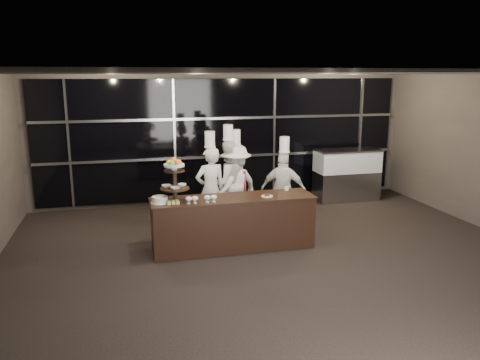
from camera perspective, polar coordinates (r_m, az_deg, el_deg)
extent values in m
plane|color=black|center=(6.94, 7.49, -12.92)|extent=(10.00, 10.00, 0.00)
plane|color=black|center=(6.26, 8.29, 12.69)|extent=(10.00, 10.00, 0.00)
plane|color=#473F38|center=(11.15, -1.86, 5.03)|extent=(9.00, 0.00, 9.00)
cube|color=black|center=(11.09, -1.79, 4.99)|extent=(8.60, 0.04, 2.80)
cube|color=#A5A5AA|center=(11.10, -1.72, 2.91)|extent=(8.60, 0.06, 0.06)
cube|color=#A5A5AA|center=(10.99, -1.76, 7.54)|extent=(8.60, 0.06, 0.06)
cube|color=#A5A5AA|center=(10.86, -20.14, 4.05)|extent=(0.05, 0.05, 2.80)
cube|color=#A5A5AA|center=(10.86, -7.97, 4.72)|extent=(0.05, 0.05, 2.80)
cube|color=#A5A5AA|center=(11.38, 4.17, 5.16)|extent=(0.05, 0.05, 2.80)
cube|color=#A5A5AA|center=(12.30, 14.43, 5.36)|extent=(0.05, 0.05, 2.80)
cube|color=black|center=(8.21, -0.84, -5.29)|extent=(2.80, 0.70, 0.90)
cube|color=black|center=(8.08, -0.85, -2.23)|extent=(2.84, 0.74, 0.03)
cylinder|color=black|center=(7.91, -7.91, -2.46)|extent=(0.24, 0.24, 0.03)
cylinder|color=black|center=(7.83, -7.99, -0.09)|extent=(0.06, 0.06, 0.70)
cylinder|color=black|center=(7.86, -7.96, -1.02)|extent=(0.48, 0.48, 0.02)
cylinder|color=black|center=(7.79, -8.03, 1.13)|extent=(0.34, 0.34, 0.02)
cylinder|color=white|center=(7.79, -8.04, 1.43)|extent=(0.10, 0.10, 0.06)
cylinder|color=white|center=(7.78, -8.05, 1.80)|extent=(0.34, 0.34, 0.04)
sphere|color=orange|center=(7.78, -7.47, 2.17)|extent=(0.09, 0.09, 0.09)
sphere|color=#72A72A|center=(7.84, -7.82, 2.24)|extent=(0.09, 0.09, 0.09)
sphere|color=orange|center=(7.83, -8.41, 2.21)|extent=(0.09, 0.09, 0.09)
sphere|color=yellow|center=(7.76, -8.64, 2.11)|extent=(0.09, 0.09, 0.09)
sphere|color=#6BB62E|center=(7.70, -8.29, 2.03)|extent=(0.09, 0.09, 0.09)
sphere|color=#DB4D12|center=(7.70, -7.70, 2.06)|extent=(0.09, 0.09, 0.09)
sphere|color=orange|center=(7.76, -8.07, 2.43)|extent=(0.09, 0.09, 0.09)
imported|color=white|center=(7.90, -8.95, -0.74)|extent=(0.16, 0.16, 0.04)
imported|color=white|center=(7.92, -7.08, -0.61)|extent=(0.15, 0.15, 0.05)
imported|color=white|center=(7.74, -7.86, -0.99)|extent=(0.16, 0.16, 0.04)
cylinder|color=silver|center=(7.72, -6.28, -2.85)|extent=(0.07, 0.07, 0.01)
cylinder|color=silver|center=(7.72, -6.28, -2.63)|extent=(0.02, 0.02, 0.05)
ellipsoid|color=silver|center=(7.70, -6.29, -2.29)|extent=(0.11, 0.11, 0.08)
ellipsoid|color=#0CBC11|center=(7.70, -6.29, -2.25)|extent=(0.08, 0.08, 0.05)
cylinder|color=silver|center=(7.74, -5.51, -2.80)|extent=(0.07, 0.07, 0.01)
cylinder|color=silver|center=(7.73, -5.51, -2.58)|extent=(0.02, 0.02, 0.05)
ellipsoid|color=silver|center=(7.72, -5.52, -2.24)|extent=(0.11, 0.11, 0.08)
ellipsoid|color=red|center=(7.72, -5.52, -2.20)|extent=(0.08, 0.08, 0.05)
cylinder|color=silver|center=(7.77, -4.02, -2.71)|extent=(0.07, 0.07, 0.01)
cylinder|color=silver|center=(7.76, -4.02, -2.49)|extent=(0.02, 0.02, 0.05)
ellipsoid|color=silver|center=(7.75, -4.03, -2.15)|extent=(0.11, 0.11, 0.08)
ellipsoid|color=#FFF6B6|center=(7.75, -4.03, -2.11)|extent=(0.08, 0.08, 0.05)
cylinder|color=silver|center=(7.79, -3.22, -2.66)|extent=(0.07, 0.07, 0.01)
cylinder|color=silver|center=(7.78, -3.23, -2.44)|extent=(0.02, 0.02, 0.05)
ellipsoid|color=silver|center=(7.77, -3.23, -2.10)|extent=(0.11, 0.11, 0.08)
ellipsoid|color=#52291A|center=(7.77, -3.23, -2.06)|extent=(0.08, 0.08, 0.05)
cylinder|color=white|center=(7.84, -9.74, -2.73)|extent=(0.30, 0.30, 0.01)
cylinder|color=white|center=(7.83, -9.76, -2.34)|extent=(0.26, 0.26, 0.10)
cube|color=#E3CD6F|center=(7.70, -8.63, -2.80)|extent=(0.06, 0.06, 0.05)
cube|color=#E3CD6F|center=(7.71, -8.11, -2.77)|extent=(0.06, 0.06, 0.05)
cube|color=#E3CD6F|center=(7.72, -7.60, -2.74)|extent=(0.06, 0.06, 0.05)
cube|color=#E3CD6F|center=(7.77, -8.69, -2.67)|extent=(0.06, 0.06, 0.05)
cube|color=#E3CD6F|center=(7.78, -8.17, -2.64)|extent=(0.06, 0.06, 0.05)
cube|color=#E3CD6F|center=(7.78, -7.66, -2.60)|extent=(0.06, 0.06, 0.05)
cylinder|color=white|center=(8.14, 3.31, -1.99)|extent=(0.20, 0.20, 0.01)
cylinder|color=#4C2814|center=(8.13, 3.31, -1.82)|extent=(0.08, 0.08, 0.04)
cylinder|color=white|center=(8.60, 5.70, -1.02)|extent=(0.08, 0.08, 0.07)
cube|color=#A5A5AA|center=(11.68, 12.81, -0.67)|extent=(1.52, 0.65, 0.70)
cube|color=silver|center=(11.55, 12.95, 2.23)|extent=(1.52, 0.65, 0.50)
cube|color=#FFC67F|center=(11.55, 12.95, 2.23)|extent=(1.41, 0.54, 0.40)
cube|color=#A5A5AA|center=(11.51, 13.02, 3.55)|extent=(1.54, 0.67, 0.04)
imported|color=silver|center=(8.98, -3.61, -1.22)|extent=(0.68, 0.52, 1.66)
cylinder|color=white|center=(8.80, -3.70, 4.99)|extent=(0.19, 0.19, 0.30)
cylinder|color=white|center=(8.82, -3.69, 4.06)|extent=(0.21, 0.21, 0.03)
imported|color=silver|center=(9.34, -1.43, -0.39)|extent=(0.95, 0.80, 1.75)
cylinder|color=white|center=(9.16, -1.46, 5.86)|extent=(0.19, 0.19, 0.30)
cylinder|color=white|center=(9.18, -1.46, 4.96)|extent=(0.21, 0.21, 0.03)
imported|color=white|center=(9.35, -0.53, -0.67)|extent=(1.23, 1.08, 1.65)
cylinder|color=white|center=(9.17, -0.54, 5.26)|extent=(0.19, 0.19, 0.30)
cylinder|color=white|center=(9.19, -0.54, 4.36)|extent=(0.21, 0.21, 0.03)
cube|color=#A60C1C|center=(9.24, -0.35, -0.84)|extent=(0.34, 0.03, 0.62)
imported|color=white|center=(9.25, 5.32, -1.25)|extent=(0.96, 0.77, 1.53)
cylinder|color=white|center=(9.08, 5.44, 4.35)|extent=(0.19, 0.19, 0.30)
cylinder|color=white|center=(9.10, 5.42, 3.45)|extent=(0.21, 0.21, 0.03)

